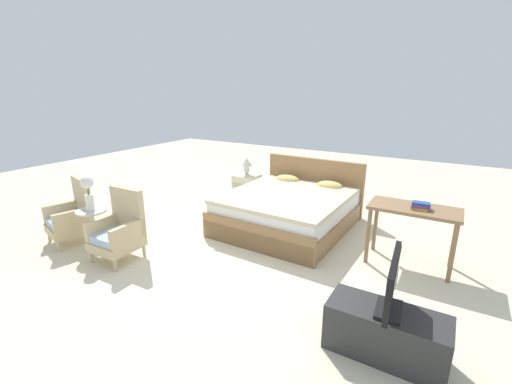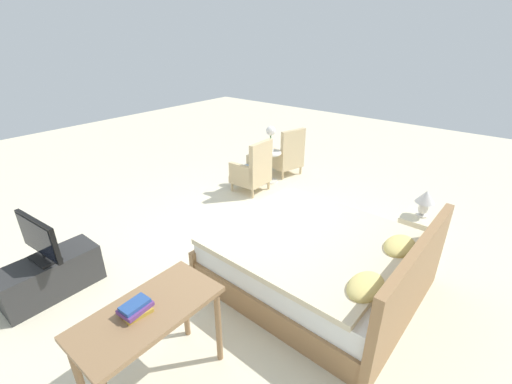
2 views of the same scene
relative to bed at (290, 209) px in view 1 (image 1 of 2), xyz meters
name	(u,v)px [view 1 (image 1 of 2)]	position (x,y,z in m)	size (l,w,h in m)	color
ground_plane	(243,252)	(-0.15, -1.17, -0.30)	(16.00, 16.00, 0.00)	beige
bed	(290,209)	(0.00, 0.00, 0.00)	(1.86, 2.11, 0.96)	#997047
armchair_by_window_left	(73,217)	(-2.47, -2.11, 0.08)	(0.66, 0.66, 0.92)	#CCB284
armchair_by_window_right	(119,231)	(-1.45, -2.11, 0.08)	(0.55, 0.55, 0.92)	#CCB284
side_table	(93,225)	(-1.96, -2.13, 0.06)	(0.40, 0.40, 0.58)	beige
flower_vase	(88,189)	(-1.96, -2.13, 0.57)	(0.17, 0.17, 0.48)	silver
nightstand	(247,189)	(-1.24, 0.66, -0.02)	(0.44, 0.41, 0.56)	beige
table_lamp	(247,164)	(-1.24, 0.66, 0.48)	(0.22, 0.22, 0.33)	silver
tv_stand	(385,333)	(1.89, -2.13, -0.09)	(0.96, 0.40, 0.42)	#2D2D2D
tv_flatscreen	(392,285)	(1.90, -2.13, 0.37)	(0.22, 0.69, 0.48)	black
vanity_desk	(414,216)	(1.84, -0.37, 0.36)	(1.04, 0.52, 0.77)	#8E6B47
book_stack	(421,206)	(1.90, -0.41, 0.52)	(0.22, 0.18, 0.09)	#B79333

